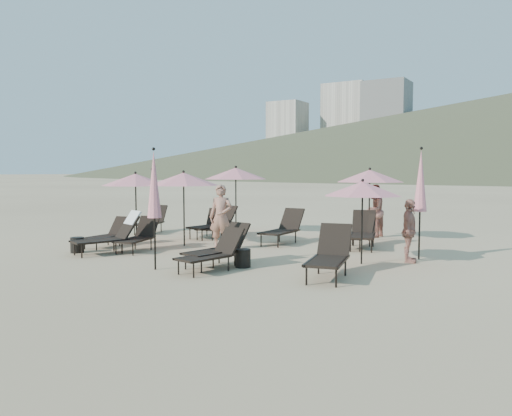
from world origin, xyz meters
The scene contains 27 objects.
ground centered at (0.00, 0.00, 0.00)m, with size 800.00×800.00×0.00m, color #D6BA8C.
hotel_skyline centered at (-93.62, 271.21, 24.18)m, with size 109.00×82.00×55.00m.
lounger_0 centered at (-3.93, 0.70, 0.40)m, with size 0.65×1.51×0.85m.
lounger_1 centered at (-2.93, -0.07, 0.54)m, with size 1.22×1.91×1.13m.
lounger_2 centered at (-2.60, 0.60, 0.43)m, with size 1.01×1.71×0.93m.
lounger_3 centered at (0.87, -0.64, 0.43)m, with size 0.93×1.70×0.93m.
lounger_4 centered at (0.63, -0.06, 0.46)m, with size 0.94×1.78×0.98m.
lounger_5 centered at (3.35, 0.11, 0.50)m, with size 1.08×1.95×1.06m.
lounger_6 centered at (-5.20, 3.87, 0.45)m, with size 1.11×1.79×0.97m.
lounger_7 centered at (-2.57, 3.99, 0.44)m, with size 1.13×1.76×0.95m.
lounger_8 centered at (-2.48, 4.01, 0.49)m, with size 0.95×1.90×1.04m.
lounger_9 centered at (0.17, 3.96, 0.49)m, with size 0.71×1.82×1.05m.
lounger_10 centered at (2.43, 4.42, 0.45)m, with size 0.73×1.70×0.95m.
lounger_11 centered at (2.56, 4.41, 0.49)m, with size 1.17×1.94×1.05m.
umbrella_open_0 centered at (-3.89, 1.81, 1.96)m, with size 2.06×2.06×2.22m.
umbrella_open_1 centered at (-2.10, 1.97, 1.99)m, with size 2.09×2.09×2.25m.
umbrella_open_2 centered at (3.40, 1.93, 1.80)m, with size 1.90×1.90×2.04m.
umbrella_open_3 centered at (-2.49, 5.33, 2.14)m, with size 2.25×2.25×2.43m.
umbrella_open_4 centered at (2.21, 5.96, 2.07)m, with size 2.18×2.18×2.35m.
umbrella_closed_0 centered at (-0.34, -1.17, 1.91)m, with size 0.32×0.32×2.75m.
umbrella_closed_1 centered at (4.42, 3.30, 1.97)m, with size 0.33×0.33×2.83m.
umbrella_closed_2 centered at (-4.64, 3.33, 1.62)m, with size 0.27×0.27×2.32m.
side_table_0 centered at (-3.82, -0.50, 0.21)m, with size 0.36×0.36×0.42m, color black.
side_table_1 centered at (1.20, 0.10, 0.21)m, with size 0.36×0.36×0.42m, color black.
beachgoer_a centered at (-0.77, 1.99, 0.93)m, with size 0.67×0.44×1.85m, color #A06C57.
beachgoer_b centered at (2.06, 6.90, 0.89)m, with size 0.86×0.67×1.78m, color #AC6B58.
beachgoer_c centered at (4.31, 2.73, 0.77)m, with size 0.91×0.38×1.55m, color tan.
Camera 1 is at (7.41, -9.48, 2.21)m, focal length 35.00 mm.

